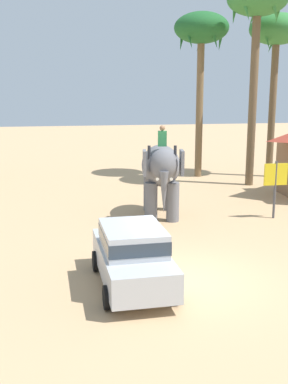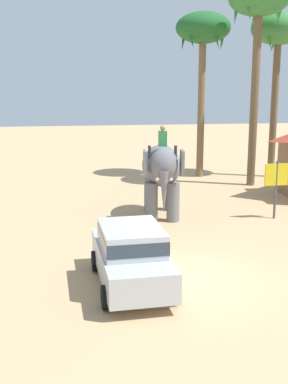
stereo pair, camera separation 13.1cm
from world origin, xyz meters
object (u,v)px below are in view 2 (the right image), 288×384
at_px(palm_tree_behind_elephant, 203,34).
at_px(palm_tree_left_of_road, 278,35).
at_px(signboard_yellow, 276,178).
at_px(elephant_with_mahout, 162,170).
at_px(car_sedan_foreground, 131,253).
at_px(palm_tree_far_back, 259,8).

distance_m(palm_tree_behind_elephant, palm_tree_left_of_road, 4.39).
height_order(palm_tree_behind_elephant, palm_tree_left_of_road, palm_tree_behind_elephant).
bearing_deg(palm_tree_left_of_road, signboard_yellow, -114.35).
relative_size(elephant_with_mahout, palm_tree_behind_elephant, 0.41).
xyz_separation_m(car_sedan_foreground, elephant_with_mahout, (2.37, 6.87, 1.06)).
xyz_separation_m(elephant_with_mahout, palm_tree_left_of_road, (8.72, 8.07, 6.37)).
bearing_deg(palm_tree_behind_elephant, palm_tree_left_of_road, -10.91).
bearing_deg(palm_tree_behind_elephant, signboard_yellow, -89.08).
xyz_separation_m(elephant_with_mahout, signboard_yellow, (4.57, -1.09, -0.30)).
height_order(elephant_with_mahout, palm_tree_far_back, palm_tree_far_back).
distance_m(car_sedan_foreground, signboard_yellow, 9.06).
relative_size(car_sedan_foreground, palm_tree_far_back, 0.38).
height_order(car_sedan_foreground, palm_tree_left_of_road, palm_tree_left_of_road).
distance_m(elephant_with_mahout, palm_tree_far_back, 11.41).
bearing_deg(palm_tree_left_of_road, car_sedan_foreground, -126.56).
relative_size(palm_tree_left_of_road, palm_tree_far_back, 0.89).
relative_size(palm_tree_behind_elephant, signboard_yellow, 4.03).
bearing_deg(elephant_with_mahout, signboard_yellow, -13.47).
xyz_separation_m(elephant_with_mahout, palm_tree_behind_elephant, (4.41, 8.91, 6.44)).
distance_m(elephant_with_mahout, palm_tree_behind_elephant, 11.84).
bearing_deg(palm_tree_far_back, car_sedan_foreground, -124.84).
height_order(palm_tree_far_back, signboard_yellow, palm_tree_far_back).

